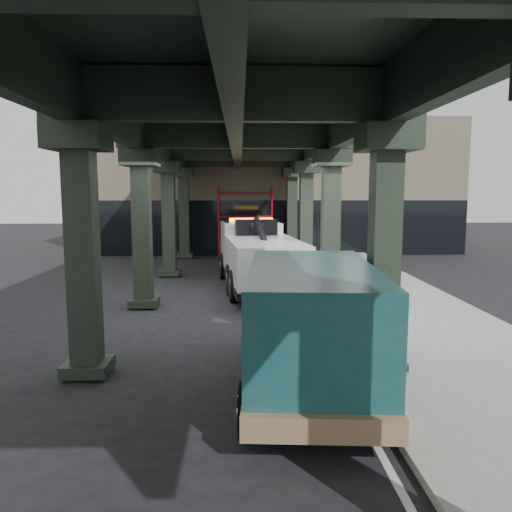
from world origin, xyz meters
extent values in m
plane|color=black|center=(0.00, 0.00, 0.00)|extent=(90.00, 90.00, 0.00)
cube|color=gray|center=(4.50, 2.00, 0.07)|extent=(5.00, 40.00, 0.15)
cube|color=silver|center=(1.70, 2.00, 0.01)|extent=(0.12, 38.00, 0.01)
cube|color=black|center=(2.60, -4.00, 2.50)|extent=(0.55, 0.55, 5.00)
cube|color=black|center=(2.60, -4.00, 4.75)|extent=(1.10, 1.10, 0.50)
cube|color=black|center=(2.60, -4.00, 0.18)|extent=(0.90, 0.90, 0.24)
cube|color=black|center=(2.60, 2.00, 2.50)|extent=(0.55, 0.55, 5.00)
cube|color=black|center=(2.60, 2.00, 4.75)|extent=(1.10, 1.10, 0.50)
cube|color=black|center=(2.60, 2.00, 0.18)|extent=(0.90, 0.90, 0.24)
cube|color=black|center=(2.60, 8.00, 2.50)|extent=(0.55, 0.55, 5.00)
cube|color=black|center=(2.60, 8.00, 4.75)|extent=(1.10, 1.10, 0.50)
cube|color=black|center=(2.60, 8.00, 0.18)|extent=(0.90, 0.90, 0.24)
cube|color=black|center=(2.60, 14.00, 2.50)|extent=(0.55, 0.55, 5.00)
cube|color=black|center=(2.60, 14.00, 4.75)|extent=(1.10, 1.10, 0.50)
cube|color=black|center=(2.60, 14.00, 0.18)|extent=(0.90, 0.90, 0.24)
cube|color=black|center=(-3.40, -4.00, 2.50)|extent=(0.55, 0.55, 5.00)
cube|color=black|center=(-3.40, -4.00, 4.75)|extent=(1.10, 1.10, 0.50)
cube|color=black|center=(-3.40, -4.00, 0.18)|extent=(0.90, 0.90, 0.24)
cube|color=black|center=(-3.40, 2.00, 2.50)|extent=(0.55, 0.55, 5.00)
cube|color=black|center=(-3.40, 2.00, 4.75)|extent=(1.10, 1.10, 0.50)
cube|color=black|center=(-3.40, 2.00, 0.18)|extent=(0.90, 0.90, 0.24)
cube|color=black|center=(-3.40, 8.00, 2.50)|extent=(0.55, 0.55, 5.00)
cube|color=black|center=(-3.40, 8.00, 4.75)|extent=(1.10, 1.10, 0.50)
cube|color=black|center=(-3.40, 8.00, 0.18)|extent=(0.90, 0.90, 0.24)
cube|color=black|center=(-3.40, 14.00, 2.50)|extent=(0.55, 0.55, 5.00)
cube|color=black|center=(-3.40, 14.00, 4.75)|extent=(1.10, 1.10, 0.50)
cube|color=black|center=(-3.40, 14.00, 0.18)|extent=(0.90, 0.90, 0.24)
cube|color=black|center=(2.60, 2.00, 5.55)|extent=(0.35, 32.00, 1.10)
cube|color=black|center=(-3.40, 2.00, 5.55)|extent=(0.35, 32.00, 1.10)
cube|color=black|center=(-0.40, 2.00, 5.55)|extent=(0.35, 32.00, 1.10)
cube|color=black|center=(-0.40, 2.00, 6.25)|extent=(7.40, 32.00, 0.30)
cube|color=#C6B793|center=(2.00, 20.00, 4.00)|extent=(22.00, 10.00, 8.00)
cylinder|color=#AA0D1B|center=(-1.50, 14.90, 2.00)|extent=(0.08, 0.08, 4.00)
cylinder|color=#AA0D1B|center=(-1.50, 14.10, 2.00)|extent=(0.08, 0.08, 4.00)
cylinder|color=#AA0D1B|center=(1.50, 14.90, 2.00)|extent=(0.08, 0.08, 4.00)
cylinder|color=#AA0D1B|center=(1.50, 14.10, 2.00)|extent=(0.08, 0.08, 4.00)
cylinder|color=#AA0D1B|center=(0.00, 14.90, 1.00)|extent=(3.00, 0.08, 0.08)
cylinder|color=#AA0D1B|center=(0.00, 14.90, 2.30)|extent=(3.00, 0.08, 0.08)
cylinder|color=#AA0D1B|center=(0.00, 14.90, 3.60)|extent=(3.00, 0.08, 0.08)
cube|color=black|center=(0.42, 4.55, 0.70)|extent=(1.81, 7.52, 0.25)
cube|color=silver|center=(0.14, 7.07, 1.54)|extent=(2.58, 2.63, 1.79)
cube|color=silver|center=(0.02, 8.11, 1.04)|extent=(2.40, 0.95, 0.89)
cube|color=black|center=(0.11, 7.32, 2.04)|extent=(2.32, 1.52, 0.85)
cube|color=silver|center=(0.54, 3.41, 1.34)|extent=(2.92, 5.20, 1.39)
cube|color=orange|center=(0.16, 6.87, 2.54)|extent=(1.81, 0.47, 0.16)
cube|color=black|center=(0.32, 5.39, 2.34)|extent=(1.65, 0.77, 0.60)
cylinder|color=black|center=(0.52, 3.61, 2.09)|extent=(0.62, 3.48, 1.33)
cube|color=black|center=(0.82, 0.89, 0.35)|extent=(0.45, 1.42, 0.18)
cube|color=black|center=(0.90, 0.20, 0.30)|extent=(1.61, 0.42, 0.18)
cylinder|color=black|center=(-0.98, 7.25, 0.55)|extent=(0.47, 1.13, 1.09)
cylinder|color=silver|center=(-0.98, 7.25, 0.55)|extent=(0.45, 0.64, 0.60)
cylinder|color=black|center=(1.19, 7.49, 0.55)|extent=(0.47, 1.13, 1.09)
cylinder|color=silver|center=(1.19, 7.49, 0.55)|extent=(0.45, 0.64, 0.60)
cylinder|color=black|center=(-0.62, 3.99, 0.55)|extent=(0.47, 1.13, 1.09)
cylinder|color=silver|center=(-0.62, 3.99, 0.55)|extent=(0.45, 0.64, 0.60)
cylinder|color=black|center=(1.55, 4.23, 0.55)|extent=(0.47, 1.13, 1.09)
cylinder|color=silver|center=(1.55, 4.23, 0.55)|extent=(0.45, 0.64, 0.60)
cylinder|color=black|center=(-0.48, 2.70, 0.55)|extent=(0.47, 1.13, 1.09)
cylinder|color=silver|center=(-0.48, 2.70, 0.55)|extent=(0.45, 0.64, 0.60)
cylinder|color=black|center=(1.69, 2.94, 0.55)|extent=(0.47, 1.13, 1.09)
cylinder|color=silver|center=(1.69, 2.94, 0.55)|extent=(0.45, 0.64, 0.60)
cube|color=#134246|center=(1.17, -2.36, 0.99)|extent=(2.20, 1.29, 0.93)
cube|color=#134246|center=(0.97, -5.21, 1.40)|extent=(2.50, 4.81, 2.02)
cube|color=olive|center=(1.00, -4.79, 0.57)|extent=(2.63, 5.95, 0.36)
cube|color=black|center=(1.14, -2.78, 1.82)|extent=(2.05, 0.59, 0.86)
cube|color=black|center=(0.99, -4.90, 1.92)|extent=(2.47, 3.88, 0.57)
cube|color=silver|center=(1.21, -1.81, 0.57)|extent=(2.08, 0.27, 0.31)
cylinder|color=black|center=(0.13, -2.34, 0.44)|extent=(0.35, 0.89, 0.87)
cylinder|color=silver|center=(0.13, -2.34, 0.44)|extent=(0.36, 0.50, 0.48)
cylinder|color=black|center=(2.20, -2.49, 0.44)|extent=(0.35, 0.89, 0.87)
cylinder|color=silver|center=(2.20, -2.49, 0.44)|extent=(0.36, 0.50, 0.48)
cylinder|color=black|center=(-0.17, -6.69, 0.44)|extent=(0.35, 0.89, 0.87)
cylinder|color=silver|center=(-0.17, -6.69, 0.44)|extent=(0.36, 0.50, 0.48)
cylinder|color=black|center=(1.90, -6.83, 0.44)|extent=(0.35, 0.89, 0.87)
cylinder|color=silver|center=(1.90, -6.83, 0.44)|extent=(0.36, 0.50, 0.48)
camera|label=1|loc=(-0.29, -13.86, 3.72)|focal=35.00mm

